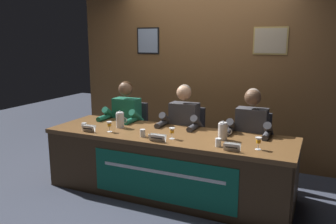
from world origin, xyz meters
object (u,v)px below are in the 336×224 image
(chair_right, at_px, (252,151))
(panelist_left, at_px, (124,119))
(chair_left, at_px, (132,135))
(nameplate_center, at_px, (157,138))
(juice_glass_left, at_px, (109,125))
(water_cup_center, at_px, (143,133))
(conference_table, at_px, (164,155))
(panelist_right, at_px, (250,133))
(water_pitcher_right_side, at_px, (223,131))
(chair_center, at_px, (187,142))
(nameplate_left, at_px, (89,128))
(water_cup_left, at_px, (84,127))
(water_cup_right, at_px, (218,143))
(juice_glass_right, at_px, (258,141))
(juice_glass_center, at_px, (172,131))
(water_pitcher_left_side, at_px, (120,120))
(nameplate_right, at_px, (232,147))
(panelist_center, at_px, (182,126))

(chair_right, bearing_deg, panelist_left, -173.37)
(chair_left, height_order, nameplate_center, chair_left)
(juice_glass_left, bearing_deg, water_cup_center, -2.97)
(conference_table, relative_size, panelist_right, 2.33)
(conference_table, distance_m, juice_glass_left, 0.73)
(chair_left, height_order, water_pitcher_right_side, water_pitcher_right_side)
(chair_center, bearing_deg, water_pitcher_right_side, -43.96)
(nameplate_left, bearing_deg, water_cup_left, 154.93)
(water_cup_right, bearing_deg, water_cup_left, -179.27)
(juice_glass_left, bearing_deg, nameplate_left, -157.47)
(water_cup_center, height_order, water_cup_right, same)
(water_cup_center, height_order, juice_glass_right, juice_glass_right)
(chair_left, xyz_separation_m, nameplate_left, (-0.02, -0.95, 0.32))
(conference_table, xyz_separation_m, juice_glass_center, (0.13, -0.09, 0.31))
(water_cup_right, bearing_deg, chair_right, 78.06)
(chair_left, distance_m, water_cup_left, 0.96)
(chair_left, relative_size, water_cup_left, 10.64)
(chair_center, height_order, panelist_right, panelist_right)
(conference_table, xyz_separation_m, water_pitcher_right_side, (0.65, 0.11, 0.32))
(water_cup_right, bearing_deg, conference_table, 167.75)
(nameplate_left, xyz_separation_m, chair_center, (0.88, 0.95, -0.32))
(water_cup_left, height_order, water_pitcher_left_side, water_pitcher_left_side)
(water_cup_right, xyz_separation_m, water_pitcher_right_side, (-0.02, 0.25, 0.06))
(panelist_right, height_order, nameplate_right, panelist_right)
(conference_table, height_order, chair_center, chair_center)
(panelist_left, distance_m, chair_right, 1.75)
(nameplate_left, relative_size, panelist_right, 0.14)
(nameplate_right, bearing_deg, nameplate_center, -179.27)
(juice_glass_center, height_order, nameplate_right, juice_glass_center)
(water_pitcher_left_side, bearing_deg, panelist_center, 33.49)
(conference_table, height_order, water_pitcher_left_side, water_pitcher_left_side)
(water_cup_left, distance_m, panelist_right, 1.97)
(conference_table, distance_m, chair_center, 0.74)
(chair_center, xyz_separation_m, nameplate_right, (0.83, -0.96, 0.32))
(nameplate_left, bearing_deg, chair_left, 88.84)
(panelist_left, xyz_separation_m, panelist_right, (1.72, 0.00, 0.00))
(panelist_left, bearing_deg, chair_left, 90.00)
(water_cup_center, distance_m, water_pitcher_left_side, 0.52)
(juice_glass_right, bearing_deg, water_cup_right, -170.30)
(chair_left, distance_m, chair_center, 0.86)
(water_cup_left, height_order, water_cup_right, same)
(juice_glass_left, bearing_deg, chair_right, 29.51)
(panelist_center, height_order, nameplate_center, panelist_center)
(conference_table, height_order, water_cup_left, water_cup_left)
(juice_glass_center, bearing_deg, chair_center, 99.45)
(panelist_right, distance_m, water_cup_right, 0.71)
(water_cup_left, bearing_deg, juice_glass_center, 4.04)
(chair_right, relative_size, water_cup_right, 10.64)
(conference_table, height_order, chair_right, chair_right)
(conference_table, bearing_deg, chair_center, 90.21)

